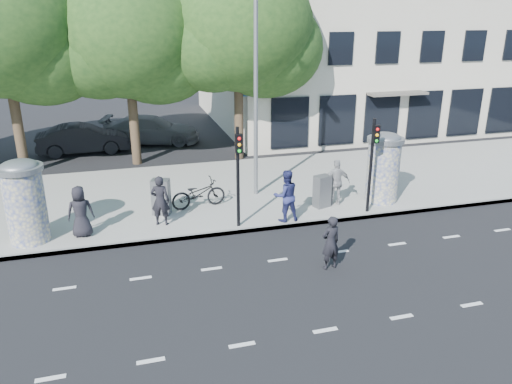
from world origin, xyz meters
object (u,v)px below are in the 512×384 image
object	(u,v)px
cabinet_left	(161,197)
cabinet_right	(322,191)
car_right	(151,130)
traffic_pole_near	(238,167)
bicycle	(199,194)
traffic_pole_far	(372,156)
ped_e	(337,182)
ad_column_left	(25,199)
ad_column_right	(383,166)
car_mid	(83,139)
ped_b	(160,201)
street_lamp	(256,75)
ped_c	(286,196)
man_road	(331,243)
ped_a	(80,212)

from	to	relation	value
cabinet_left	cabinet_right	distance (m)	5.83
cabinet_right	car_right	size ratio (longest dim) A/B	0.23
traffic_pole_near	bicycle	bearing A→B (deg)	115.98
traffic_pole_far	ped_e	distance (m)	1.78
ped_e	car_right	bearing A→B (deg)	-54.92
ad_column_left	traffic_pole_near	bearing A→B (deg)	-6.11
traffic_pole_near	cabinet_right	size ratio (longest dim) A/B	2.84
ad_column_right	cabinet_right	bearing A→B (deg)	179.59
ped_e	car_mid	distance (m)	14.16
ped_b	car_right	xyz separation A→B (m)	(0.60, 11.86, -0.25)
bicycle	car_mid	bearing A→B (deg)	15.50
car_mid	ped_b	bearing A→B (deg)	-167.03
ad_column_right	car_mid	bearing A→B (deg)	136.43
street_lamp	ped_c	distance (m)	4.66
cabinet_left	car_right	xyz separation A→B (m)	(0.49, 10.92, -0.03)
bicycle	cabinet_right	xyz separation A→B (m)	(4.39, -1.15, 0.06)
traffic_pole_near	cabinet_left	world-z (taller)	traffic_pole_near
ped_e	car_mid	bearing A→B (deg)	-39.90
bicycle	car_mid	xyz separation A→B (m)	(-4.42, 9.51, 0.07)
ped_b	car_right	distance (m)	11.88
ped_b	car_mid	bearing A→B (deg)	-58.56
ped_b	man_road	world-z (taller)	ped_b
car_mid	car_right	distance (m)	3.71
bicycle	cabinet_right	bearing A→B (deg)	-114.11
ped_b	car_right	size ratio (longest dim) A/B	0.33
ped_b	ped_e	xyz separation A→B (m)	(6.47, 0.14, 0.00)
ped_b	cabinet_right	xyz separation A→B (m)	(5.87, 0.06, -0.26)
street_lamp	ped_e	world-z (taller)	street_lamp
traffic_pole_far	car_right	distance (m)	14.46
ped_a	ad_column_left	bearing A→B (deg)	-5.50
traffic_pole_far	ped_c	bearing A→B (deg)	178.96
traffic_pole_far	man_road	distance (m)	4.59
ad_column_right	ped_b	xyz separation A→B (m)	(-8.29, -0.04, -0.52)
car_right	traffic_pole_near	bearing A→B (deg)	-157.01
car_right	ped_e	bearing A→B (deg)	-138.86
man_road	bicycle	distance (m)	6.07
ped_c	bicycle	size ratio (longest dim) A/B	0.90
man_road	car_right	bearing A→B (deg)	-87.52
street_lamp	ped_c	bearing A→B (deg)	-84.46
cabinet_left	bicycle	bearing A→B (deg)	30.71
ped_e	cabinet_left	xyz separation A→B (m)	(-6.37, 0.80, -0.22)
ad_column_right	cabinet_right	xyz separation A→B (m)	(-2.42, 0.02, -0.79)
car_right	cabinet_left	bearing A→B (deg)	-168.05
ad_column_right	bicycle	distance (m)	6.96
ad_column_left	bicycle	distance (m)	5.82
bicycle	car_right	bearing A→B (deg)	-4.66
traffic_pole_far	street_lamp	xyz separation A→B (m)	(-3.40, 2.84, 2.56)
traffic_pole_near	traffic_pole_far	world-z (taller)	same
ad_column_left	ped_c	world-z (taller)	ad_column_left
ad_column_left	man_road	size ratio (longest dim) A/B	1.64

